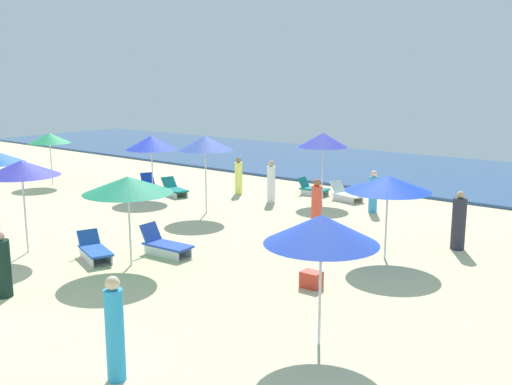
{
  "coord_description": "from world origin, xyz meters",
  "views": [
    {
      "loc": [
        13.78,
        -3.65,
        4.74
      ],
      "look_at": [
        1.37,
        11.63,
        0.83
      ],
      "focal_mm": 40.76,
      "sensor_mm": 36.0,
      "label": 1
    }
  ],
  "objects_px": {
    "lounge_chair_3_1": "(94,250)",
    "beachgoer_7": "(373,193)",
    "beachgoer_6": "(316,208)",
    "beachgoer_2": "(2,267)",
    "umbrella_1": "(49,138)",
    "umbrella_5": "(151,143)",
    "lounge_chair_8_0": "(346,194)",
    "lounge_chair_5_0": "(174,189)",
    "lounge_chair_5_1": "(150,186)",
    "umbrella_0": "(22,168)",
    "umbrella_2": "(205,143)",
    "umbrella_3": "(128,185)",
    "umbrella_8": "(323,140)",
    "beachgoer_0": "(459,223)",
    "beachgoer_3": "(115,331)",
    "lounge_chair_8_1": "(313,189)",
    "umbrella_4": "(388,184)",
    "cooler_box_0": "(311,279)",
    "lounge_chair_3_0": "(165,244)",
    "beachgoer_5": "(271,183)",
    "beachgoer_1": "(239,177)",
    "umbrella_6": "(321,229)"
  },
  "relations": [
    {
      "from": "umbrella_1",
      "to": "beachgoer_6",
      "type": "bearing_deg",
      "value": 1.85
    },
    {
      "from": "beachgoer_3",
      "to": "beachgoer_5",
      "type": "distance_m",
      "value": 13.75
    },
    {
      "from": "lounge_chair_3_0",
      "to": "cooler_box_0",
      "type": "xyz_separation_m",
      "value": [
        4.5,
        0.41,
        -0.1
      ]
    },
    {
      "from": "umbrella_1",
      "to": "lounge_chair_8_0",
      "type": "distance_m",
      "value": 13.32
    },
    {
      "from": "beachgoer_7",
      "to": "cooler_box_0",
      "type": "height_order",
      "value": "beachgoer_7"
    },
    {
      "from": "umbrella_4",
      "to": "umbrella_5",
      "type": "distance_m",
      "value": 11.09
    },
    {
      "from": "lounge_chair_5_0",
      "to": "umbrella_5",
      "type": "bearing_deg",
      "value": 166.12
    },
    {
      "from": "beachgoer_6",
      "to": "beachgoer_2",
      "type": "bearing_deg",
      "value": 110.51
    },
    {
      "from": "umbrella_1",
      "to": "umbrella_5",
      "type": "bearing_deg",
      "value": 9.43
    },
    {
      "from": "umbrella_0",
      "to": "beachgoer_3",
      "type": "relative_size",
      "value": 1.48
    },
    {
      "from": "lounge_chair_3_1",
      "to": "beachgoer_0",
      "type": "relative_size",
      "value": 0.94
    },
    {
      "from": "lounge_chair_3_1",
      "to": "lounge_chair_8_0",
      "type": "bearing_deg",
      "value": 12.58
    },
    {
      "from": "umbrella_0",
      "to": "lounge_chair_3_0",
      "type": "bearing_deg",
      "value": 36.22
    },
    {
      "from": "beachgoer_2",
      "to": "umbrella_4",
      "type": "bearing_deg",
      "value": -148.26
    },
    {
      "from": "umbrella_8",
      "to": "beachgoer_1",
      "type": "xyz_separation_m",
      "value": [
        -3.49,
        -0.92,
        -1.68
      ]
    },
    {
      "from": "beachgoer_7",
      "to": "umbrella_1",
      "type": "bearing_deg",
      "value": 122.19
    },
    {
      "from": "umbrella_0",
      "to": "lounge_chair_5_1",
      "type": "bearing_deg",
      "value": 116.97
    },
    {
      "from": "umbrella_5",
      "to": "lounge_chair_5_1",
      "type": "xyz_separation_m",
      "value": [
        -0.88,
        0.61,
        -1.92
      ]
    },
    {
      "from": "umbrella_1",
      "to": "lounge_chair_5_0",
      "type": "bearing_deg",
      "value": 15.58
    },
    {
      "from": "lounge_chair_5_0",
      "to": "lounge_chair_8_1",
      "type": "height_order",
      "value": "lounge_chair_5_0"
    },
    {
      "from": "beachgoer_5",
      "to": "umbrella_8",
      "type": "bearing_deg",
      "value": -32.55
    },
    {
      "from": "lounge_chair_3_0",
      "to": "lounge_chair_5_0",
      "type": "xyz_separation_m",
      "value": [
        -5.75,
        5.71,
        -0.02
      ]
    },
    {
      "from": "lounge_chair_5_1",
      "to": "umbrella_2",
      "type": "bearing_deg",
      "value": -80.78
    },
    {
      "from": "umbrella_4",
      "to": "lounge_chair_8_0",
      "type": "bearing_deg",
      "value": 128.48
    },
    {
      "from": "beachgoer_3",
      "to": "beachgoer_5",
      "type": "bearing_deg",
      "value": -23.12
    },
    {
      "from": "beachgoer_5",
      "to": "beachgoer_0",
      "type": "bearing_deg",
      "value": -88.41
    },
    {
      "from": "lounge_chair_5_0",
      "to": "cooler_box_0",
      "type": "height_order",
      "value": "lounge_chair_5_0"
    },
    {
      "from": "umbrella_3",
      "to": "beachgoer_5",
      "type": "bearing_deg",
      "value": 102.85
    },
    {
      "from": "lounge_chair_3_0",
      "to": "umbrella_6",
      "type": "xyz_separation_m",
      "value": [
        6.23,
        -1.94,
        1.86
      ]
    },
    {
      "from": "umbrella_1",
      "to": "lounge_chair_5_1",
      "type": "relative_size",
      "value": 1.7
    },
    {
      "from": "umbrella_5",
      "to": "umbrella_3",
      "type": "bearing_deg",
      "value": -44.7
    },
    {
      "from": "umbrella_5",
      "to": "umbrella_8",
      "type": "xyz_separation_m",
      "value": [
        5.71,
        3.63,
        0.19
      ]
    },
    {
      "from": "beachgoer_5",
      "to": "umbrella_5",
      "type": "bearing_deg",
      "value": 131.23
    },
    {
      "from": "beachgoer_6",
      "to": "beachgoer_7",
      "type": "bearing_deg",
      "value": -54.13
    },
    {
      "from": "beachgoer_1",
      "to": "lounge_chair_5_0",
      "type": "bearing_deg",
      "value": -119.09
    },
    {
      "from": "umbrella_3",
      "to": "lounge_chair_3_0",
      "type": "xyz_separation_m",
      "value": [
        -0.01,
        1.17,
        -1.81
      ]
    },
    {
      "from": "umbrella_2",
      "to": "lounge_chair_3_0",
      "type": "relative_size",
      "value": 1.81
    },
    {
      "from": "beachgoer_1",
      "to": "beachgoer_5",
      "type": "bearing_deg",
      "value": 0.83
    },
    {
      "from": "umbrella_8",
      "to": "beachgoer_5",
      "type": "relative_size",
      "value": 1.65
    },
    {
      "from": "lounge_chair_5_1",
      "to": "umbrella_5",
      "type": "bearing_deg",
      "value": -99.89
    },
    {
      "from": "lounge_chair_8_1",
      "to": "beachgoer_3",
      "type": "relative_size",
      "value": 0.73
    },
    {
      "from": "umbrella_8",
      "to": "beachgoer_0",
      "type": "relative_size",
      "value": 1.61
    },
    {
      "from": "lounge_chair_3_1",
      "to": "cooler_box_0",
      "type": "xyz_separation_m",
      "value": [
        5.62,
        1.88,
        -0.07
      ]
    },
    {
      "from": "lounge_chair_8_1",
      "to": "lounge_chair_5_1",
      "type": "bearing_deg",
      "value": 118.97
    },
    {
      "from": "lounge_chair_3_1",
      "to": "beachgoer_7",
      "type": "relative_size",
      "value": 1.03
    },
    {
      "from": "umbrella_6",
      "to": "umbrella_8",
      "type": "height_order",
      "value": "umbrella_8"
    },
    {
      "from": "lounge_chair_5_0",
      "to": "lounge_chair_5_1",
      "type": "bearing_deg",
      "value": 111.86
    },
    {
      "from": "lounge_chair_8_1",
      "to": "cooler_box_0",
      "type": "bearing_deg",
      "value": -152.08
    },
    {
      "from": "umbrella_1",
      "to": "cooler_box_0",
      "type": "bearing_deg",
      "value": -12.34
    },
    {
      "from": "lounge_chair_3_0",
      "to": "beachgoer_3",
      "type": "distance_m",
      "value": 6.7
    }
  ]
}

